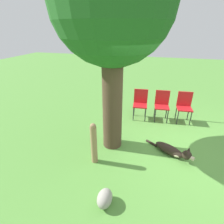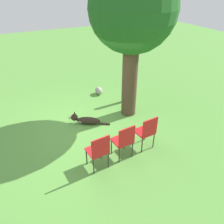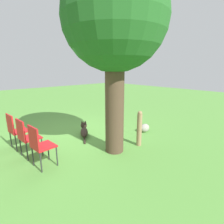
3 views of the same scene
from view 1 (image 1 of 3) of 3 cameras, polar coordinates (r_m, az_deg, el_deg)
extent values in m
plane|color=#56933D|center=(4.72, 18.77, -11.29)|extent=(30.00, 30.00, 0.00)
cylinder|color=#4C3828|center=(4.02, 0.13, 4.18)|extent=(0.46, 0.46, 2.51)
sphere|color=#235B23|center=(3.75, 0.17, 32.27)|extent=(2.34, 2.34, 2.34)
ellipsoid|color=#2D231C|center=(4.49, 18.13, -11.53)|extent=(0.59, 0.74, 0.22)
ellipsoid|color=#C6B293|center=(4.43, 20.37, -12.68)|extent=(0.30, 0.32, 0.13)
sphere|color=#2D231C|center=(4.31, 23.21, -12.80)|extent=(0.29, 0.29, 0.21)
cylinder|color=#C6B293|center=(4.29, 24.63, -13.59)|extent=(0.12, 0.13, 0.09)
cone|color=#2D231C|center=(4.28, 23.85, -11.10)|extent=(0.07, 0.07, 0.09)
cone|color=#2D231C|center=(4.19, 23.16, -11.82)|extent=(0.07, 0.07, 0.09)
cylinder|color=#2D231C|center=(4.73, 12.79, -9.86)|extent=(0.22, 0.31, 0.06)
cylinder|color=#937551|center=(3.87, -5.91, -10.64)|extent=(0.14, 0.14, 0.90)
sphere|color=#937551|center=(3.61, -6.25, -4.61)|extent=(0.12, 0.12, 0.12)
cube|color=red|center=(5.88, 22.57, 1.05)|extent=(0.46, 0.47, 0.04)
cube|color=red|center=(5.96, 22.65, 4.02)|extent=(0.07, 0.44, 0.47)
cylinder|color=#2D2D2D|center=(5.86, 24.27, -1.98)|extent=(0.03, 0.03, 0.45)
cylinder|color=#2D2D2D|center=(5.78, 20.64, -1.71)|extent=(0.03, 0.03, 0.45)
cylinder|color=#2D2D2D|center=(6.18, 23.61, -0.44)|extent=(0.03, 0.03, 0.45)
cylinder|color=#2D2D2D|center=(6.10, 20.15, -0.16)|extent=(0.03, 0.03, 0.45)
cube|color=red|center=(5.76, 15.95, 1.60)|extent=(0.46, 0.47, 0.04)
cube|color=red|center=(5.84, 16.11, 4.63)|extent=(0.07, 0.44, 0.47)
cylinder|color=#2D2D2D|center=(5.72, 17.67, -1.50)|extent=(0.03, 0.03, 0.45)
cylinder|color=#2D2D2D|center=(5.68, 13.88, -1.21)|extent=(0.03, 0.03, 0.45)
cylinder|color=#2D2D2D|center=(6.04, 17.33, 0.06)|extent=(0.03, 0.03, 0.45)
cylinder|color=#2D2D2D|center=(6.00, 13.75, 0.34)|extent=(0.03, 0.03, 0.45)
cube|color=red|center=(5.72, 9.14, 2.14)|extent=(0.46, 0.47, 0.04)
cube|color=red|center=(5.80, 9.39, 5.18)|extent=(0.07, 0.44, 0.47)
cylinder|color=#2D2D2D|center=(5.66, 10.82, -0.98)|extent=(0.03, 0.03, 0.45)
cylinder|color=#2D2D2D|center=(5.66, 6.99, -0.68)|extent=(0.03, 0.03, 0.45)
cylinder|color=#2D2D2D|center=(5.98, 10.86, 0.57)|extent=(0.03, 0.03, 0.45)
cylinder|color=#2D2D2D|center=(5.99, 7.23, 0.85)|extent=(0.03, 0.03, 0.45)
ellipsoid|color=gray|center=(3.30, -2.41, -26.35)|extent=(0.36, 0.25, 0.28)
camera|label=2|loc=(9.20, 34.00, 28.90)|focal=35.00mm
camera|label=3|loc=(7.64, -17.78, 20.00)|focal=28.00mm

